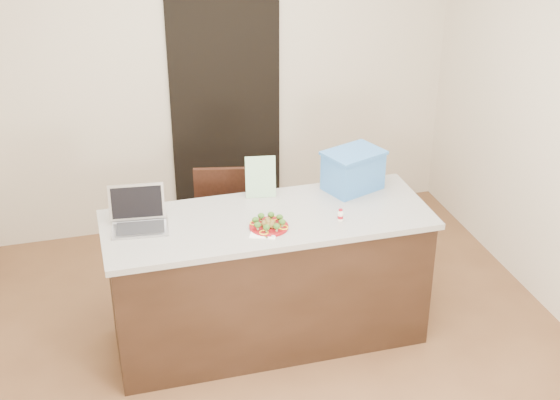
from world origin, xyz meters
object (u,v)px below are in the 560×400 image
object	(u,v)px
island	(268,279)
yogurt_bottle	(340,216)
plate	(269,226)
napkin	(264,232)
laptop	(139,216)
chair	(227,225)
blue_box	(353,170)

from	to	relation	value
island	yogurt_bottle	xyz separation A→B (m)	(0.42, -0.16, 0.49)
plate	napkin	bearing A→B (deg)	-131.49
laptop	chair	xyz separation A→B (m)	(0.65, 0.55, -0.46)
island	blue_box	distance (m)	0.91
yogurt_bottle	laptop	world-z (taller)	laptop
blue_box	napkin	bearing A→B (deg)	-170.19
island	blue_box	bearing A→B (deg)	20.21
yogurt_bottle	laptop	size ratio (longest dim) A/B	0.21
chair	plate	bearing A→B (deg)	-70.16
laptop	yogurt_bottle	bearing A→B (deg)	-6.34
napkin	blue_box	bearing A→B (deg)	30.46
plate	laptop	xyz separation A→B (m)	(-0.76, 0.25, 0.06)
island	napkin	xyz separation A→B (m)	(-0.07, -0.19, 0.46)
yogurt_bottle	laptop	xyz separation A→B (m)	(-1.21, 0.27, 0.03)
plate	napkin	size ratio (longest dim) A/B	1.56
island	blue_box	size ratio (longest dim) A/B	4.62
island	chair	world-z (taller)	chair
island	blue_box	world-z (taller)	blue_box
laptop	chair	bearing A→B (deg)	46.62
napkin	blue_box	size ratio (longest dim) A/B	0.35
island	laptop	xyz separation A→B (m)	(-0.79, 0.11, 0.52)
yogurt_bottle	chair	bearing A→B (deg)	123.93
napkin	laptop	distance (m)	0.77
plate	yogurt_bottle	bearing A→B (deg)	-3.11
napkin	laptop	size ratio (longest dim) A/B	0.43
plate	laptop	distance (m)	0.80
chair	blue_box	bearing A→B (deg)	-16.18
yogurt_bottle	laptop	distance (m)	1.24
yogurt_bottle	chair	size ratio (longest dim) A/B	0.08
napkin	chair	size ratio (longest dim) A/B	0.17
yogurt_bottle	napkin	bearing A→B (deg)	-177.04
napkin	yogurt_bottle	bearing A→B (deg)	2.96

